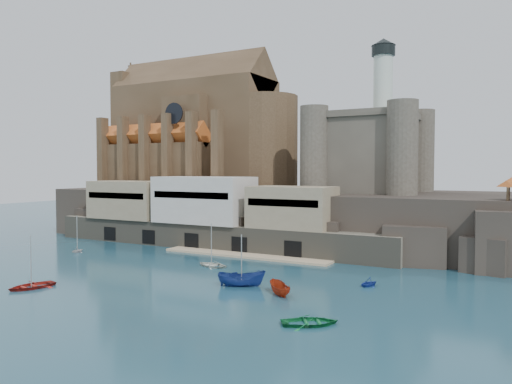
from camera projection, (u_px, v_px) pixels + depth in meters
The scene contains 12 objects.
ground at pixel (166, 275), 67.69m from camera, with size 300.00×300.00×0.00m, color #173D4E.
promontory at pixel (288, 216), 101.98m from camera, with size 100.00×36.00×10.00m.
quay at pixel (202, 214), 92.51m from camera, with size 70.00×12.00×13.05m.
church at pixel (199, 136), 114.94m from camera, with size 47.00×25.93×30.51m.
castle_keep at pixel (370, 149), 95.01m from camera, with size 21.20×21.20×29.30m.
boat_0 at pixel (31, 288), 60.40m from camera, with size 3.96×1.15×5.55m, color #A82219.
boat_2 at pixel (242, 286), 61.31m from camera, with size 2.23×2.29×5.92m, color navy.
boat_3 at pixel (310, 325), 46.13m from camera, with size 3.83×1.11×5.36m, color #117238.
boat_4 at pixel (77, 252), 86.25m from camera, with size 2.27×1.38×2.63m, color silver.
boat_5 at pixel (279, 294), 57.31m from camera, with size 1.72×1.76×4.56m, color #9B2A10.
boat_6 at pixel (211, 266), 73.94m from camera, with size 3.60×1.05×5.05m, color beige.
boat_7 at pixel (369, 286), 61.35m from camera, with size 2.44×1.49×2.82m, color navy.
Camera 1 is at (43.19, -52.81, 14.37)m, focal length 35.00 mm.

